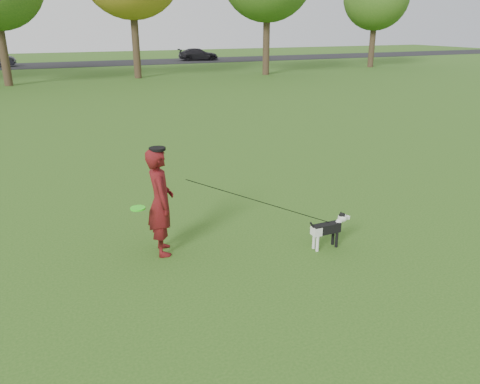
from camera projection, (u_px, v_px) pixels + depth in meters
name	position (u px, v px, depth m)	size (l,w,h in m)	color
ground	(244.00, 253.00, 7.63)	(120.00, 120.00, 0.00)	#285116
road	(62.00, 65.00, 42.04)	(120.00, 7.00, 0.02)	black
man	(160.00, 202.00, 7.38)	(0.64, 0.42, 1.75)	#54110C
dog	(329.00, 227.00, 7.71)	(0.79, 0.16, 0.60)	black
car_right	(198.00, 54.00, 46.77)	(1.61, 3.96, 1.15)	black
man_held_items	(262.00, 202.00, 7.55)	(3.18, 1.08, 1.36)	#30F11E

